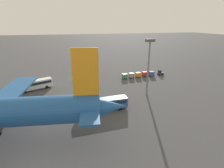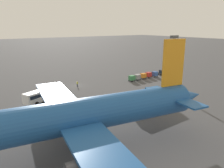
{
  "view_description": "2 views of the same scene",
  "coord_description": "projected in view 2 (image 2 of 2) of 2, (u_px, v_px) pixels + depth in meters",
  "views": [
    {
      "loc": [
        3.42,
        67.26,
        20.76
      ],
      "look_at": [
        -10.35,
        17.5,
        2.74
      ],
      "focal_mm": 28.0,
      "sensor_mm": 36.0,
      "label": 1
    },
    {
      "loc": [
        29.69,
        63.87,
        19.24
      ],
      "look_at": [
        -3.4,
        15.49,
        3.55
      ],
      "focal_mm": 35.0,
      "sensor_mm": 36.0,
      "label": 2
    }
  ],
  "objects": [
    {
      "name": "cargo_cart_blue",
      "position": [
        155.0,
        74.0,
        84.59
      ],
      "size": [
        2.08,
        1.78,
        2.06
      ],
      "rotation": [
        0.0,
        0.0,
        0.05
      ],
      "color": "#38383D",
      "rests_on": "ground"
    },
    {
      "name": "cargo_cart_orange",
      "position": [
        143.0,
        76.0,
        81.42
      ],
      "size": [
        2.08,
        1.78,
        2.06
      ],
      "rotation": [
        0.0,
        0.0,
        0.05
      ],
      "color": "#38383D",
      "rests_on": "ground"
    },
    {
      "name": "airplane",
      "position": [
        65.0,
        119.0,
        30.99
      ],
      "size": [
        52.54,
        45.51,
        17.13
      ],
      "rotation": [
        0.0,
        0.0,
        -0.15
      ],
      "color": "#1E5193",
      "rests_on": "ground"
    },
    {
      "name": "baggage_tug",
      "position": [
        161.0,
        73.0,
        87.75
      ],
      "size": [
        2.45,
        1.72,
        2.1
      ],
      "rotation": [
        0.0,
        0.0,
        -0.04
      ],
      "color": "#333338",
      "rests_on": "ground"
    },
    {
      "name": "shuttle_bus_near",
      "position": [
        44.0,
        94.0,
        57.34
      ],
      "size": [
        11.42,
        6.74,
        3.14
      ],
      "rotation": [
        0.0,
        0.0,
        0.39
      ],
      "color": "white",
      "rests_on": "ground"
    },
    {
      "name": "cargo_cart_red",
      "position": [
        149.0,
        75.0,
        83.25
      ],
      "size": [
        2.08,
        1.78,
        2.06
      ],
      "rotation": [
        0.0,
        0.0,
        0.05
      ],
      "color": "#38383D",
      "rests_on": "ground"
    },
    {
      "name": "cargo_cart_green",
      "position": [
        132.0,
        78.0,
        77.82
      ],
      "size": [
        2.08,
        1.78,
        2.06
      ],
      "rotation": [
        0.0,
        0.0,
        0.05
      ],
      "color": "#38383D",
      "rests_on": "ground"
    },
    {
      "name": "cargo_cart_grey",
      "position": [
        137.0,
        77.0,
        79.7
      ],
      "size": [
        2.08,
        1.78,
        2.06
      ],
      "rotation": [
        0.0,
        0.0,
        0.05
      ],
      "color": "#38383D",
      "rests_on": "ground"
    },
    {
      "name": "ground_plane",
      "position": [
        77.0,
        86.0,
        72.09
      ],
      "size": [
        600.0,
        600.0,
        0.0
      ],
      "primitive_type": "plane",
      "color": "#424244"
    },
    {
      "name": "worker_person",
      "position": [
        77.0,
        84.0,
        71.19
      ],
      "size": [
        0.38,
        0.38,
        1.74
      ],
      "color": "#1E1E2D",
      "rests_on": "ground"
    },
    {
      "name": "light_pole",
      "position": [
        173.0,
        58.0,
        62.82
      ],
      "size": [
        2.8,
        0.7,
        16.62
      ],
      "color": "slate",
      "rests_on": "ground"
    },
    {
      "name": "shuttle_bus_far",
      "position": [
        150.0,
        102.0,
        51.66
      ],
      "size": [
        11.66,
        3.35,
        3.03
      ],
      "rotation": [
        0.0,
        0.0,
        0.03
      ],
      "color": "#2D5199",
      "rests_on": "ground"
    }
  ]
}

